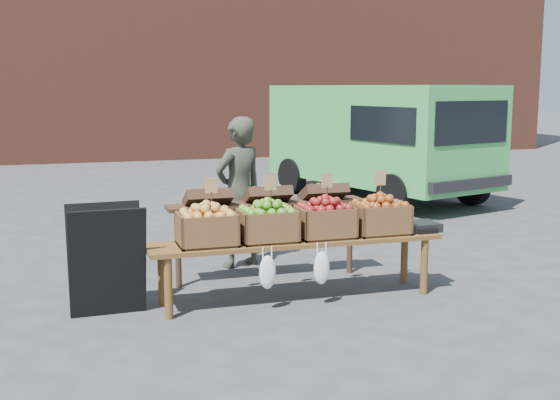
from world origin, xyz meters
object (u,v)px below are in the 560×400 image
object	(u,v)px
crate_red_apples	(325,222)
chalkboard_sign	(107,260)
display_bench	(296,269)
crate_russet_pears	(267,225)
delivery_van	(378,143)
crate_green_apples	(380,219)
back_table	(267,229)
weighing_scale	(420,226)
crate_golden_apples	(207,229)
vendor	(239,192)

from	to	relation	value
crate_red_apples	chalkboard_sign	bearing A→B (deg)	177.56
chalkboard_sign	crate_red_apples	bearing A→B (deg)	-4.51
display_bench	crate_russet_pears	xyz separation A→B (m)	(-0.28, 0.00, 0.42)
delivery_van	crate_green_apples	bearing A→B (deg)	-131.52
chalkboard_sign	display_bench	bearing A→B (deg)	-4.90
back_table	weighing_scale	world-z (taller)	back_table
display_bench	crate_russet_pears	world-z (taller)	crate_russet_pears
display_bench	crate_red_apples	distance (m)	0.51
crate_golden_apples	crate_russet_pears	distance (m)	0.55
delivery_van	back_table	xyz separation A→B (m)	(-3.31, -4.44, -0.46)
crate_russet_pears	weighing_scale	world-z (taller)	crate_russet_pears
crate_russet_pears	crate_green_apples	size ratio (longest dim) A/B	1.00
back_table	display_bench	bearing A→B (deg)	-84.74
delivery_van	weighing_scale	bearing A→B (deg)	-127.53
back_table	crate_russet_pears	world-z (taller)	back_table
delivery_van	crate_green_apples	size ratio (longest dim) A/B	8.74
delivery_van	crate_russet_pears	xyz separation A→B (m)	(-3.52, -5.16, -0.27)
back_table	crate_red_apples	xyz separation A→B (m)	(0.34, -0.72, 0.19)
delivery_van	crate_red_apples	xyz separation A→B (m)	(-2.97, -5.16, -0.27)
delivery_van	crate_red_apples	distance (m)	5.96
chalkboard_sign	vendor	bearing A→B (deg)	38.37
chalkboard_sign	display_bench	world-z (taller)	chalkboard_sign
back_table	display_bench	size ratio (longest dim) A/B	0.78
back_table	crate_green_apples	world-z (taller)	back_table
crate_golden_apples	weighing_scale	size ratio (longest dim) A/B	1.47
crate_russet_pears	crate_red_apples	distance (m)	0.55
crate_golden_apples	crate_russet_pears	xyz separation A→B (m)	(0.55, 0.00, 0.00)
crate_russet_pears	crate_green_apples	bearing A→B (deg)	0.00
delivery_van	weighing_scale	size ratio (longest dim) A/B	12.86
display_bench	crate_golden_apples	xyz separation A→B (m)	(-0.82, 0.00, 0.42)
vendor	crate_green_apples	distance (m)	1.69
display_bench	crate_green_apples	bearing A→B (deg)	0.00
crate_golden_apples	vendor	bearing A→B (deg)	64.96
crate_green_apples	weighing_scale	world-z (taller)	crate_green_apples
back_table	crate_red_apples	bearing A→B (deg)	-64.64
chalkboard_sign	weighing_scale	world-z (taller)	chalkboard_sign
back_table	crate_green_apples	xyz separation A→B (m)	(0.89, -0.72, 0.19)
crate_russet_pears	vendor	bearing A→B (deg)	86.66
delivery_van	display_bench	size ratio (longest dim) A/B	1.62
crate_golden_apples	crate_russet_pears	size ratio (longest dim) A/B	1.00
back_table	crate_green_apples	bearing A→B (deg)	-38.93
display_bench	vendor	bearing A→B (deg)	98.31
vendor	display_bench	size ratio (longest dim) A/B	0.60
crate_russet_pears	display_bench	bearing A→B (deg)	0.00
back_table	chalkboard_sign	bearing A→B (deg)	-158.43
vendor	crate_red_apples	distance (m)	1.43
back_table	weighing_scale	xyz separation A→B (m)	(1.32, -0.72, 0.09)
vendor	back_table	bearing A→B (deg)	78.41
display_bench	crate_golden_apples	world-z (taller)	crate_golden_apples
chalkboard_sign	crate_red_apples	world-z (taller)	chalkboard_sign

